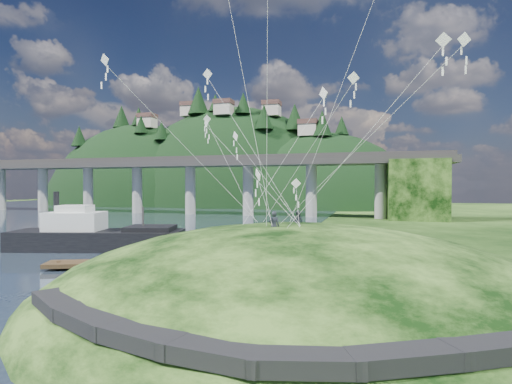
# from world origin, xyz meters

# --- Properties ---
(ground) EXTENTS (320.00, 320.00, 0.00)m
(ground) POSITION_xyz_m (0.00, 0.00, 0.00)
(ground) COLOR black
(ground) RESTS_ON ground
(grass_hill) EXTENTS (36.00, 32.00, 13.00)m
(grass_hill) POSITION_xyz_m (8.00, 2.00, -1.50)
(grass_hill) COLOR black
(grass_hill) RESTS_ON ground
(footpath) EXTENTS (22.29, 5.84, 0.83)m
(footpath) POSITION_xyz_m (7.46, -9.74, 2.08)
(footpath) COLOR black
(footpath) RESTS_ON ground
(bridge) EXTENTS (160.00, 11.00, 15.00)m
(bridge) POSITION_xyz_m (-26.46, 70.07, 9.70)
(bridge) COLOR #2D2B2B
(bridge) RESTS_ON ground
(far_ridge) EXTENTS (153.00, 70.00, 94.50)m
(far_ridge) POSITION_xyz_m (-43.58, 122.17, -7.44)
(far_ridge) COLOR black
(far_ridge) RESTS_ON ground
(work_barge) EXTENTS (20.08, 9.98, 6.78)m
(work_barge) POSITION_xyz_m (-18.27, 15.78, 1.70)
(work_barge) COLOR black
(work_barge) RESTS_ON ground
(wooden_dock) EXTENTS (14.74, 7.94, 1.07)m
(wooden_dock) POSITION_xyz_m (-8.36, 8.29, 0.47)
(wooden_dock) COLOR #342415
(wooden_dock) RESTS_ON ground
(kite_flyers) EXTENTS (1.72, 4.33, 1.93)m
(kite_flyers) POSITION_xyz_m (7.16, 3.03, 5.81)
(kite_flyers) COLOR #242630
(kite_flyers) RESTS_ON ground
(kite_swarm) EXTENTS (19.80, 16.06, 18.97)m
(kite_swarm) POSITION_xyz_m (6.14, 3.18, 15.02)
(kite_swarm) COLOR white
(kite_swarm) RESTS_ON ground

